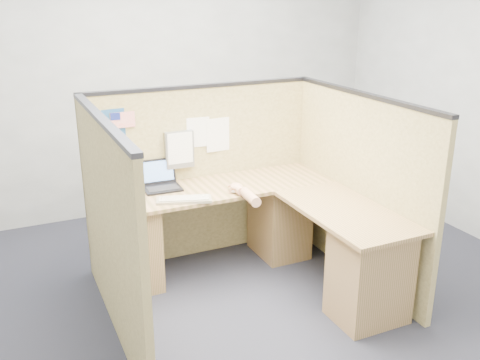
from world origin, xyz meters
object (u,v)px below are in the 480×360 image
laptop (160,181)px  mouse (236,190)px  keyboard (184,199)px  l_desk (257,238)px

laptop → mouse: 0.64m
mouse → keyboard: bearing=180.0°
l_desk → keyboard: size_ratio=4.38×
l_desk → mouse: mouse is taller
keyboard → mouse: (0.44, 0.00, 0.01)m
keyboard → mouse: mouse is taller
l_desk → laptop: 0.92m
mouse → l_desk: bearing=-62.8°
l_desk → keyboard: 0.67m
keyboard → laptop: bearing=119.1°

